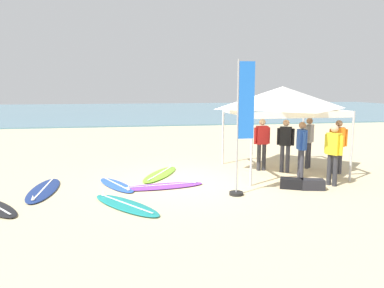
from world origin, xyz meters
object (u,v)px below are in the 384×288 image
at_px(person_blue, 301,146).
at_px(person_orange, 338,143).
at_px(surfboard_purple, 162,186).
at_px(person_red, 262,141).
at_px(surfboard_blue, 116,185).
at_px(person_grey, 309,139).
at_px(surfboard_teal, 126,205).
at_px(person_yellow, 333,151).
at_px(surfboard_navy, 44,190).
at_px(person_black, 285,142).
at_px(gear_bag_by_pole, 313,184).
at_px(canopy_tent, 282,98).
at_px(surfboard_lime, 160,174).
at_px(banner_flag, 242,134).
at_px(gear_bag_near_tent, 292,183).

xyz_separation_m(person_blue, person_orange, (1.40, 0.34, 0.00)).
distance_m(surfboard_purple, person_red, 3.88).
height_order(surfboard_blue, person_grey, person_grey).
bearing_deg(surfboard_teal, person_yellow, 8.64).
relative_size(surfboard_navy, person_yellow, 1.45).
bearing_deg(person_yellow, person_grey, 78.86).
relative_size(person_black, gear_bag_by_pole, 2.85).
relative_size(canopy_tent, person_orange, 1.85).
xyz_separation_m(surfboard_navy, gear_bag_by_pole, (7.09, -1.10, 0.10)).
bearing_deg(surfboard_lime, surfboard_blue, -140.38).
bearing_deg(person_black, surfboard_teal, -152.50).
bearing_deg(person_black, banner_flag, -134.54).
bearing_deg(person_black, surfboard_blue, -171.42).
relative_size(surfboard_navy, surfboard_purple, 1.04).
relative_size(surfboard_blue, person_orange, 1.13).
relative_size(surfboard_lime, gear_bag_by_pole, 3.86).
height_order(surfboard_teal, person_grey, person_grey).
distance_m(surfboard_lime, gear_bag_near_tent, 4.01).
relative_size(canopy_tent, surfboard_lime, 1.37).
bearing_deg(surfboard_blue, person_blue, -0.23).
bearing_deg(surfboard_teal, surfboard_blue, 97.58).
bearing_deg(person_black, person_yellow, -71.03).
distance_m(canopy_tent, surfboard_teal, 6.15).
bearing_deg(canopy_tent, person_blue, -75.12).
bearing_deg(person_orange, surfboard_teal, -161.91).
distance_m(surfboard_teal, gear_bag_by_pole, 4.99).
relative_size(surfboard_lime, person_yellow, 1.35).
distance_m(surfboard_purple, gear_bag_near_tent, 3.53).
relative_size(surfboard_blue, surfboard_lime, 0.84).
relative_size(surfboard_navy, person_grey, 1.45).
bearing_deg(surfboard_lime, surfboard_teal, -110.19).
bearing_deg(person_red, canopy_tent, -27.24).
xyz_separation_m(person_yellow, person_red, (-1.26, 2.17, 0.00)).
xyz_separation_m(person_black, person_grey, (1.06, 0.49, 0.00)).
xyz_separation_m(person_grey, gear_bag_by_pole, (-1.18, -2.57, -0.85)).
relative_size(surfboard_purple, banner_flag, 0.70).
bearing_deg(canopy_tent, banner_flag, -131.64).
bearing_deg(person_black, person_blue, -80.23).
distance_m(person_orange, person_red, 2.36).
distance_m(surfboard_navy, person_blue, 7.42).
relative_size(person_black, gear_bag_near_tent, 2.85).
bearing_deg(surfboard_purple, person_yellow, -7.67).
bearing_deg(person_orange, surfboard_lime, 172.03).
bearing_deg(surfboard_navy, surfboard_purple, -3.11).
distance_m(surfboard_navy, person_grey, 8.45).
bearing_deg(banner_flag, surfboard_lime, 126.04).
distance_m(surfboard_purple, person_blue, 4.34).
distance_m(person_grey, person_blue, 1.60).
height_order(person_black, person_grey, same).
distance_m(surfboard_navy, surfboard_purple, 3.14).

